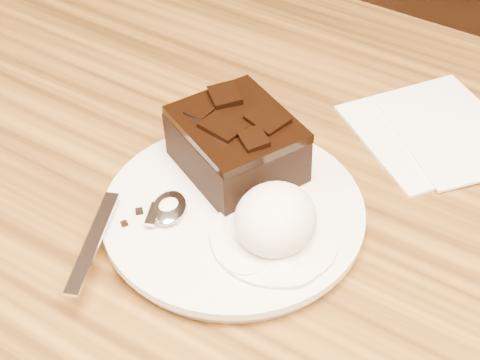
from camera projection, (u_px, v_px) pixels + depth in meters
The scene contains 8 objects.
plate at pixel (233, 216), 0.61m from camera, with size 0.21×0.21×0.02m, color silver.
brownie at pixel (237, 147), 0.62m from camera, with size 0.10×0.08×0.04m, color black.
ice_cream_scoop at pixel (275, 219), 0.56m from camera, with size 0.06×0.07×0.05m, color white.
melt_puddle at pixel (275, 238), 0.58m from camera, with size 0.10×0.10×0.00m, color white.
spoon at pixel (169, 209), 0.59m from camera, with size 0.03×0.16×0.01m, color silver, non-canonical shape.
napkin at pixel (433, 130), 0.69m from camera, with size 0.13×0.13×0.01m, color white.
crumb_a at pixel (139, 211), 0.60m from camera, with size 0.01×0.01×0.00m, color black.
crumb_b at pixel (124, 224), 0.59m from camera, with size 0.01×0.01×0.00m, color black.
Camera 1 is at (0.11, -0.33, 1.19)m, focal length 56.47 mm.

